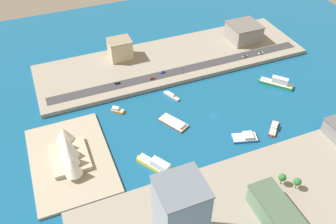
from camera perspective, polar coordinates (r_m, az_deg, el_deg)
name	(u,v)px	position (r m, az deg, el deg)	size (l,w,h in m)	color
ground_plane	(213,115)	(271.61, 7.18, -0.55)	(440.00, 440.00, 0.00)	#145684
quay_west	(276,196)	(227.76, 16.73, -12.68)	(70.00, 240.00, 3.53)	gray
quay_east	(172,60)	(327.28, 0.69, 8.33)	(70.00, 240.00, 3.53)	gray
peninsula_point	(71,160)	(245.83, -15.21, -7.30)	(76.63, 50.68, 2.00)	#A89E89
road_strip	(182,70)	(310.29, 2.20, 6.66)	(10.15, 228.00, 0.15)	#38383D
barge_flat_brown	(174,123)	(261.78, 1.01, -1.72)	(24.06, 18.86, 3.18)	brown
catamaran_blue	(245,137)	(256.48, 12.18, -3.94)	(13.19, 19.51, 4.11)	blue
ferry_yellow_fast	(157,165)	(231.39, -1.78, -8.48)	(26.76, 19.24, 8.27)	yellow
yacht_sleek_gray	(171,96)	(285.77, 0.54, 2.61)	(16.06, 9.39, 3.22)	#999EA3
tugboat_red	(274,128)	(268.28, 16.47, -2.47)	(14.40, 14.53, 4.14)	red
water_taxi_orange	(117,110)	(274.34, -8.06, 0.29)	(9.39, 10.34, 4.02)	orange
ferry_green_doubledeck	(277,83)	(310.11, 16.95, 4.48)	(24.75, 23.41, 8.20)	#2D8C4C
terminal_long_green	(276,213)	(210.36, 16.80, -15.13)	(36.27, 15.97, 13.26)	slate
tower_tall_glass	(180,217)	(179.98, 1.97, -16.32)	(21.73, 22.42, 48.50)	#8C9EB2
carpark_squat_concrete	(244,32)	(357.65, 11.93, 12.34)	(27.18, 28.25, 16.21)	gray
office_block_beige	(120,49)	(324.56, -7.63, 9.90)	(17.26, 20.04, 18.08)	#C6B793
suv_black	(117,83)	(296.67, -8.06, 4.60)	(1.88, 4.29, 1.55)	black
hatchback_blue	(163,72)	(306.29, -0.85, 6.37)	(1.77, 4.69, 1.61)	black
van_white	(261,53)	(342.33, 14.53, 9.07)	(1.94, 4.65, 1.48)	black
sedan_silver	(245,56)	(334.49, 12.10, 8.70)	(2.01, 4.75, 1.62)	black
pickup_red	(152,78)	(299.31, -2.56, 5.39)	(2.16, 4.94, 1.66)	black
traffic_light_waterfront	(183,70)	(302.63, 2.35, 6.64)	(0.36, 0.36, 6.50)	black
opera_landmark	(68,151)	(238.85, -15.55, -6.02)	(44.66, 23.55, 19.76)	#BCAD93
park_tree_cluster	(290,180)	(227.86, 18.82, -10.15)	(10.73, 11.03, 8.41)	brown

